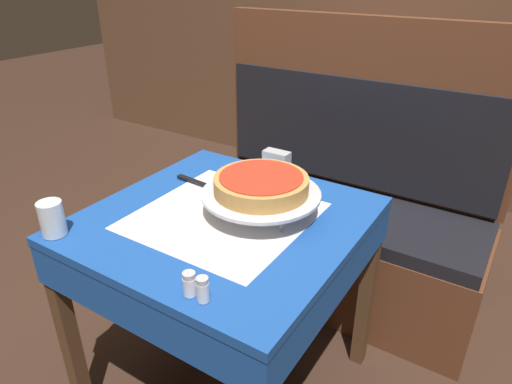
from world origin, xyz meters
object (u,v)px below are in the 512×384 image
object	(u,v)px
salt_shaker	(190,284)
pepper_shaker	(203,289)
pizza_server	(205,186)
water_glass_near	(52,218)
dining_table_front	(225,242)
condiment_caddy	(347,89)
dining_table_rear	(350,113)
pizza_pan_stand	(261,195)
napkin_holder	(277,162)
booth_bench	(336,223)
deep_dish_pizza	(261,184)

from	to	relation	value
salt_shaker	pepper_shaker	distance (m)	0.04
pizza_server	water_glass_near	bearing A→B (deg)	-110.16
dining_table_front	condiment_caddy	bearing A→B (deg)	98.14
dining_table_front	salt_shaker	bearing A→B (deg)	-65.82
dining_table_rear	pepper_shaker	size ratio (longest dim) A/B	11.58
pizza_pan_stand	dining_table_rear	bearing A→B (deg)	100.97
dining_table_rear	pizza_pan_stand	xyz separation A→B (m)	(0.29, -1.47, 0.16)
dining_table_front	napkin_holder	bearing A→B (deg)	93.34
booth_bench	water_glass_near	distance (m)	1.30
booth_bench	deep_dish_pizza	distance (m)	0.86
dining_table_front	deep_dish_pizza	bearing A→B (deg)	39.58
water_glass_near	pepper_shaker	world-z (taller)	water_glass_near
dining_table_front	pizza_pan_stand	world-z (taller)	pizza_pan_stand
dining_table_front	booth_bench	distance (m)	0.83
dining_table_front	pizza_pan_stand	size ratio (longest dim) A/B	2.20
dining_table_front	booth_bench	size ratio (longest dim) A/B	0.61
salt_shaker	pizza_pan_stand	bearing A→B (deg)	98.79
booth_bench	water_glass_near	size ratio (longest dim) A/B	12.83
deep_dish_pizza	pizza_server	bearing A→B (deg)	168.75
salt_shaker	pepper_shaker	bearing A→B (deg)	-0.00
salt_shaker	napkin_holder	world-z (taller)	napkin_holder
deep_dish_pizza	salt_shaker	size ratio (longest dim) A/B	4.65
pizza_pan_stand	pepper_shaker	bearing A→B (deg)	-76.07
dining_table_rear	pizza_pan_stand	world-z (taller)	pizza_pan_stand
dining_table_rear	napkin_holder	distance (m)	1.20
salt_shaker	pepper_shaker	size ratio (longest dim) A/B	0.97
salt_shaker	dining_table_front	bearing A→B (deg)	114.18
pepper_shaker	dining_table_front	bearing A→B (deg)	119.37
dining_table_rear	napkin_holder	world-z (taller)	napkin_holder
deep_dish_pizza	dining_table_rear	bearing A→B (deg)	100.97
pizza_server	salt_shaker	xyz separation A→B (m)	(0.34, -0.49, 0.03)
booth_bench	dining_table_rear	bearing A→B (deg)	109.35
dining_table_rear	pizza_server	xyz separation A→B (m)	(0.01, -1.42, 0.10)
deep_dish_pizza	napkin_holder	world-z (taller)	deep_dish_pizza
pepper_shaker	napkin_holder	xyz separation A→B (m)	(-0.22, 0.73, 0.01)
dining_table_rear	condiment_caddy	size ratio (longest dim) A/B	4.13
dining_table_front	napkin_holder	world-z (taller)	napkin_holder
deep_dish_pizza	booth_bench	bearing A→B (deg)	91.14
dining_table_front	napkin_holder	size ratio (longest dim) A/B	8.33
pepper_shaker	salt_shaker	bearing A→B (deg)	180.00
deep_dish_pizza	salt_shaker	world-z (taller)	deep_dish_pizza
water_glass_near	deep_dish_pizza	bearing A→B (deg)	44.02
dining_table_rear	dining_table_front	bearing A→B (deg)	-82.91
dining_table_rear	deep_dish_pizza	bearing A→B (deg)	-79.03
pizza_pan_stand	deep_dish_pizza	size ratio (longest dim) A/B	1.27
deep_dish_pizza	condiment_caddy	distance (m)	1.50
salt_shaker	pepper_shaker	world-z (taller)	pepper_shaker
water_glass_near	pepper_shaker	distance (m)	0.56
dining_table_front	condiment_caddy	distance (m)	1.56
pepper_shaker	napkin_holder	size ratio (longest dim) A/B	0.66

